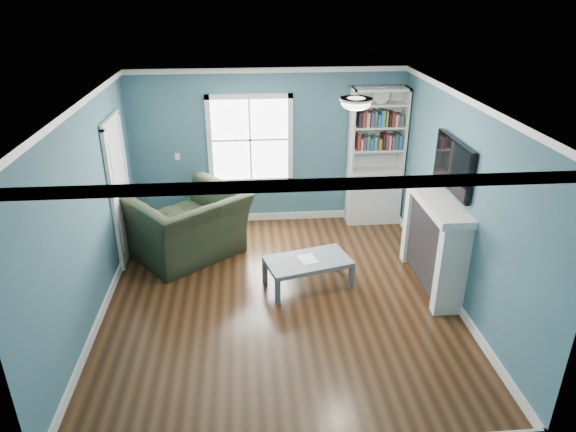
{
  "coord_description": "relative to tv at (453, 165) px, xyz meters",
  "views": [
    {
      "loc": [
        -0.38,
        -5.69,
        3.81
      ],
      "look_at": [
        0.14,
        0.4,
        1.01
      ],
      "focal_mm": 32.0,
      "sensor_mm": 36.0,
      "label": 1
    }
  ],
  "objects": [
    {
      "name": "room_walls",
      "position": [
        -2.2,
        -0.2,
        -0.14
      ],
      "size": [
        5.0,
        5.0,
        5.0
      ],
      "color": "#365C6C",
      "rests_on": "ground"
    },
    {
      "name": "bookshelf",
      "position": [
        -0.43,
        2.1,
        -0.8
      ],
      "size": [
        0.9,
        0.35,
        2.31
      ],
      "color": "silver",
      "rests_on": "ground"
    },
    {
      "name": "door",
      "position": [
        -4.42,
        1.2,
        -0.65
      ],
      "size": [
        0.12,
        0.98,
        2.17
      ],
      "color": "silver",
      "rests_on": "ground"
    },
    {
      "name": "ceiling_fixture",
      "position": [
        -1.3,
        -0.1,
        0.82
      ],
      "size": [
        0.38,
        0.38,
        0.15
      ],
      "color": "white",
      "rests_on": "room_walls"
    },
    {
      "name": "trim",
      "position": [
        -2.2,
        -0.2,
        -0.49
      ],
      "size": [
        4.5,
        5.0,
        2.6
      ],
      "color": "white",
      "rests_on": "ground"
    },
    {
      "name": "tv",
      "position": [
        0.0,
        0.0,
        0.0
      ],
      "size": [
        0.06,
        1.1,
        0.65
      ],
      "primitive_type": "cube",
      "color": "black",
      "rests_on": "fireplace"
    },
    {
      "name": "paper_sheet",
      "position": [
        -1.8,
        0.11,
        -1.32
      ],
      "size": [
        0.28,
        0.32,
        0.0
      ],
      "primitive_type": "cube",
      "rotation": [
        0.0,
        0.0,
        0.28
      ],
      "color": "white",
      "rests_on": "coffee_table"
    },
    {
      "name": "coffee_table",
      "position": [
        -1.8,
        0.09,
        -1.37
      ],
      "size": [
        1.23,
        0.88,
        0.41
      ],
      "rotation": [
        0.0,
        0.0,
        0.26
      ],
      "color": "#515762",
      "rests_on": "ground"
    },
    {
      "name": "window",
      "position": [
        -2.5,
        2.29,
        -0.27
      ],
      "size": [
        1.4,
        0.06,
        1.5
      ],
      "color": "white",
      "rests_on": "room_walls"
    },
    {
      "name": "floor",
      "position": [
        -2.2,
        -0.2,
        -1.72
      ],
      "size": [
        5.0,
        5.0,
        0.0
      ],
      "primitive_type": "plane",
      "color": "black",
      "rests_on": "ground"
    },
    {
      "name": "light_switch",
      "position": [
        -3.7,
        2.28,
        -0.52
      ],
      "size": [
        0.08,
        0.01,
        0.12
      ],
      "primitive_type": "cube",
      "color": "white",
      "rests_on": "room_walls"
    },
    {
      "name": "recliner",
      "position": [
        -3.48,
        1.12,
        -1.06
      ],
      "size": [
        1.82,
        1.74,
        1.34
      ],
      "primitive_type": "imported",
      "rotation": [
        0.0,
        0.0,
        -2.46
      ],
      "color": "black",
      "rests_on": "ground"
    },
    {
      "name": "fireplace",
      "position": [
        -0.12,
        0.0,
        -1.09
      ],
      "size": [
        0.44,
        1.58,
        1.3
      ],
      "color": "black",
      "rests_on": "ground"
    }
  ]
}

